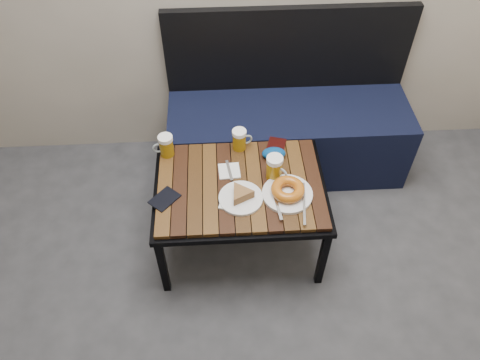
{
  "coord_description": "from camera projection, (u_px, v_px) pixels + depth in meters",
  "views": [
    {
      "loc": [
        -0.17,
        -0.33,
        2.17
      ],
      "look_at": [
        -0.09,
        1.17,
        0.5
      ],
      "focal_mm": 35.0,
      "sensor_mm": 36.0,
      "label": 1
    }
  ],
  "objects": [
    {
      "name": "cafe_table",
      "position": [
        240.0,
        190.0,
        2.3
      ],
      "size": [
        0.84,
        0.62,
        0.47
      ],
      "color": "black",
      "rests_on": "ground"
    },
    {
      "name": "plate_pie",
      "position": [
        241.0,
        196.0,
        2.18
      ],
      "size": [
        0.21,
        0.21,
        0.06
      ],
      "color": "white",
      "rests_on": "cafe_table"
    },
    {
      "name": "passport_navy",
      "position": [
        165.0,
        199.0,
        2.2
      ],
      "size": [
        0.16,
        0.16,
        0.01
      ],
      "primitive_type": "cube",
      "rotation": [
        0.0,
        0.0,
        -0.73
      ],
      "color": "black",
      "rests_on": "cafe_table"
    },
    {
      "name": "beer_mug_left",
      "position": [
        166.0,
        146.0,
        2.36
      ],
      "size": [
        0.11,
        0.08,
        0.12
      ],
      "rotation": [
        0.0,
        0.0,
        3.25
      ],
      "color": "#946A0B",
      "rests_on": "cafe_table"
    },
    {
      "name": "knit_pouch",
      "position": [
        274.0,
        153.0,
        2.37
      ],
      "size": [
        0.12,
        0.08,
        0.05
      ],
      "primitive_type": "ellipsoid",
      "rotation": [
        0.0,
        0.0,
        0.0
      ],
      "color": "navy",
      "rests_on": "cafe_table"
    },
    {
      "name": "beer_mug_centre",
      "position": [
        240.0,
        139.0,
        2.39
      ],
      "size": [
        0.11,
        0.08,
        0.12
      ],
      "rotation": [
        0.0,
        0.0,
        0.24
      ],
      "color": "#946A0B",
      "rests_on": "cafe_table"
    },
    {
      "name": "plate_bagel",
      "position": [
        288.0,
        191.0,
        2.2
      ],
      "size": [
        0.24,
        0.31,
        0.07
      ],
      "color": "white",
      "rests_on": "cafe_table"
    },
    {
      "name": "bench",
      "position": [
        287.0,
        130.0,
        2.82
      ],
      "size": [
        1.4,
        0.5,
        0.95
      ],
      "color": "black",
      "rests_on": "ground"
    },
    {
      "name": "napkin_left",
      "position": [
        229.0,
        171.0,
        2.32
      ],
      "size": [
        0.11,
        0.14,
        0.01
      ],
      "rotation": [
        0.0,
        0.0,
        0.06
      ],
      "color": "white",
      "rests_on": "cafe_table"
    },
    {
      "name": "passport_burgundy",
      "position": [
        276.0,
        146.0,
        2.44
      ],
      "size": [
        0.12,
        0.15,
        0.01
      ],
      "primitive_type": "cube",
      "rotation": [
        0.0,
        0.0,
        -0.3
      ],
      "color": "black",
      "rests_on": "cafe_table"
    },
    {
      "name": "napkin_right",
      "position": [
        237.0,
        201.0,
        2.19
      ],
      "size": [
        0.18,
        0.17,
        0.01
      ],
      "rotation": [
        0.0,
        0.0,
        -0.31
      ],
      "color": "white",
      "rests_on": "cafe_table"
    },
    {
      "name": "beer_mug_right",
      "position": [
        275.0,
        168.0,
        2.25
      ],
      "size": [
        0.12,
        0.11,
        0.13
      ],
      "rotation": [
        0.0,
        0.0,
        -0.73
      ],
      "color": "#946A0B",
      "rests_on": "cafe_table"
    }
  ]
}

